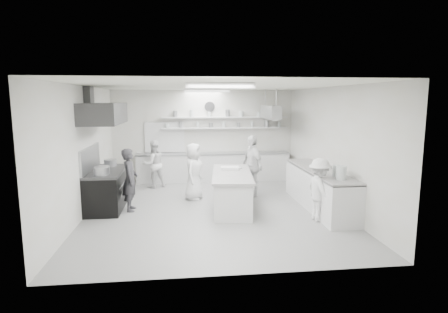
{
  "coord_description": "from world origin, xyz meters",
  "views": [
    {
      "loc": [
        -0.73,
        -8.74,
        2.68
      ],
      "look_at": [
        0.35,
        0.6,
        1.22
      ],
      "focal_mm": 29.35,
      "sensor_mm": 36.0,
      "label": 1
    }
  ],
  "objects": [
    {
      "name": "cook_back",
      "position": [
        -1.61,
        2.49,
        0.73
      ],
      "size": [
        0.87,
        0.8,
        1.45
      ],
      "primitive_type": "imported",
      "rotation": [
        0.0,
        0.0,
        -2.71
      ],
      "color": "silver",
      "rests_on": "floor"
    },
    {
      "name": "stove",
      "position": [
        -2.6,
        0.4,
        0.45
      ],
      "size": [
        0.8,
        1.8,
        0.9
      ],
      "primitive_type": "cube",
      "color": "black",
      "rests_on": "floor"
    },
    {
      "name": "shelf_lower",
      "position": [
        0.7,
        3.37,
        1.75
      ],
      "size": [
        4.2,
        0.26,
        0.04
      ],
      "primitive_type": "cube",
      "color": "silver",
      "rests_on": "wall_back"
    },
    {
      "name": "cook_right",
      "position": [
        2.28,
        -1.15,
        0.71
      ],
      "size": [
        0.6,
        0.95,
        1.41
      ],
      "primitive_type": "imported",
      "rotation": [
        0.0,
        0.0,
        1.65
      ],
      "color": "silver",
      "rests_on": "floor"
    },
    {
      "name": "exhaust_hood",
      "position": [
        -2.6,
        0.4,
        2.35
      ],
      "size": [
        0.85,
        2.0,
        0.5
      ],
      "primitive_type": "cube",
      "color": "#39393B",
      "rests_on": "wall_left"
    },
    {
      "name": "cook_stove",
      "position": [
        -2.0,
        0.12,
        0.76
      ],
      "size": [
        0.39,
        0.58,
        1.53
      ],
      "primitive_type": "imported",
      "rotation": [
        0.0,
        0.0,
        1.62
      ],
      "color": "#313135",
      "rests_on": "floor"
    },
    {
      "name": "back_counter",
      "position": [
        0.3,
        3.2,
        0.46
      ],
      "size": [
        5.0,
        0.6,
        0.92
      ],
      "primitive_type": "cube",
      "color": "silver",
      "rests_on": "floor"
    },
    {
      "name": "cook_island_left",
      "position": [
        -0.43,
        0.98,
        0.76
      ],
      "size": [
        0.72,
        0.87,
        1.53
      ],
      "primitive_type": "imported",
      "rotation": [
        0.0,
        0.0,
        1.2
      ],
      "color": "silver",
      "rests_on": "floor"
    },
    {
      "name": "wall_clock",
      "position": [
        0.2,
        3.46,
        2.45
      ],
      "size": [
        0.32,
        0.05,
        0.32
      ],
      "primitive_type": "cylinder",
      "rotation": [
        1.57,
        0.0,
        0.0
      ],
      "color": "white",
      "rests_on": "wall_back"
    },
    {
      "name": "pass_through_window",
      "position": [
        -1.3,
        3.48,
        1.45
      ],
      "size": [
        1.3,
        0.04,
        1.0
      ],
      "primitive_type": "cube",
      "color": "black",
      "rests_on": "wall_back"
    },
    {
      "name": "ceiling",
      "position": [
        0.0,
        0.0,
        3.01
      ],
      "size": [
        6.0,
        7.0,
        0.02
      ],
      "primitive_type": "cube",
      "color": "silver",
      "rests_on": "wall_back"
    },
    {
      "name": "wall_left",
      "position": [
        -3.0,
        0.0,
        1.5
      ],
      "size": [
        0.04,
        7.0,
        3.0
      ],
      "primitive_type": "cube",
      "color": "silver",
      "rests_on": "floor"
    },
    {
      "name": "wall_right",
      "position": [
        3.0,
        0.0,
        1.5
      ],
      "size": [
        0.04,
        7.0,
        3.0
      ],
      "primitive_type": "cube",
      "color": "silver",
      "rests_on": "floor"
    },
    {
      "name": "wall_front",
      "position": [
        0.0,
        -3.5,
        1.5
      ],
      "size": [
        6.0,
        0.04,
        3.0
      ],
      "primitive_type": "cube",
      "color": "silver",
      "rests_on": "floor"
    },
    {
      "name": "bowl_island_b",
      "position": [
        0.4,
        -0.28,
        0.88
      ],
      "size": [
        0.21,
        0.21,
        0.06
      ],
      "primitive_type": "imported",
      "rotation": [
        0.0,
        0.0,
        0.2
      ],
      "color": "silver",
      "rests_on": "prep_island"
    },
    {
      "name": "right_counter",
      "position": [
        2.65,
        -0.2,
        0.47
      ],
      "size": [
        0.74,
        3.3,
        0.94
      ],
      "primitive_type": "cube",
      "color": "silver",
      "rests_on": "floor"
    },
    {
      "name": "cook_island_right",
      "position": [
        1.21,
        1.18,
        0.85
      ],
      "size": [
        0.68,
        1.08,
        1.7
      ],
      "primitive_type": "imported",
      "rotation": [
        0.0,
        0.0,
        -1.28
      ],
      "color": "silver",
      "rests_on": "floor"
    },
    {
      "name": "floor",
      "position": [
        0.0,
        0.0,
        -0.01
      ],
      "size": [
        6.0,
        7.0,
        0.02
      ],
      "primitive_type": "cube",
      "color": "gray",
      "rests_on": "ground"
    },
    {
      "name": "shelf_upper",
      "position": [
        0.7,
        3.37,
        2.1
      ],
      "size": [
        4.2,
        0.26,
        0.04
      ],
      "primitive_type": "cube",
      "color": "silver",
      "rests_on": "wall_back"
    },
    {
      "name": "pot_rack",
      "position": [
        2.0,
        2.4,
        2.3
      ],
      "size": [
        0.3,
        1.6,
        0.4
      ],
      "primitive_type": "cube",
      "color": "#9C9EA3",
      "rests_on": "ceiling"
    },
    {
      "name": "stove_pot",
      "position": [
        -2.6,
        -0.04,
        1.02
      ],
      "size": [
        0.34,
        0.34,
        0.23
      ],
      "primitive_type": "cylinder",
      "color": "#9C9EA3",
      "rests_on": "stove"
    },
    {
      "name": "light_fixture_front",
      "position": [
        0.0,
        -1.8,
        2.94
      ],
      "size": [
        1.3,
        0.25,
        0.1
      ],
      "primitive_type": "cube",
      "color": "silver",
      "rests_on": "ceiling"
    },
    {
      "name": "light_fixture_rear",
      "position": [
        0.0,
        1.8,
        2.94
      ],
      "size": [
        1.3,
        0.25,
        0.1
      ],
      "primitive_type": "cube",
      "color": "silver",
      "rests_on": "ceiling"
    },
    {
      "name": "bowl_right",
      "position": [
        2.67,
        0.08,
        0.97
      ],
      "size": [
        0.29,
        0.29,
        0.05
      ],
      "primitive_type": "imported",
      "rotation": [
        0.0,
        0.0,
        0.43
      ],
      "color": "silver",
      "rests_on": "right_counter"
    },
    {
      "name": "prep_island",
      "position": [
        0.48,
        0.01,
        0.42
      ],
      "size": [
        1.1,
        2.38,
        0.85
      ],
      "primitive_type": "cube",
      "rotation": [
        0.0,
        0.0,
        -0.11
      ],
      "color": "silver",
      "rests_on": "floor"
    },
    {
      "name": "bowl_island_a",
      "position": [
        0.7,
        0.62,
        0.88
      ],
      "size": [
        0.32,
        0.32,
        0.07
      ],
      "primitive_type": "imported",
      "rotation": [
        0.0,
        0.0,
        -0.2
      ],
      "color": "#9C9EA3",
      "rests_on": "prep_island"
    },
    {
      "name": "wall_back",
      "position": [
        0.0,
        3.5,
        1.5
      ],
      "size": [
        6.0,
        0.04,
        3.0
      ],
      "primitive_type": "cube",
      "color": "silver",
      "rests_on": "floor"
    }
  ]
}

